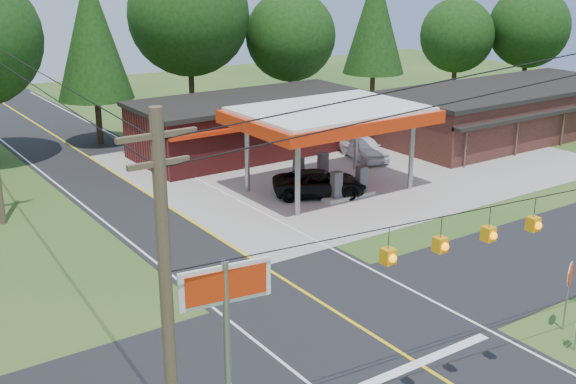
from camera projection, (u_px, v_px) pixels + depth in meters
ground at (350, 321)px, 26.81m from camera, size 120.00×120.00×0.00m
main_highway at (350, 321)px, 26.81m from camera, size 8.00×120.00×0.02m
cross_road at (350, 321)px, 26.81m from camera, size 70.00×7.00×0.02m
lane_center_yellow at (350, 321)px, 26.81m from camera, size 0.15×110.00×0.00m
gas_canopy at (330, 118)px, 40.51m from camera, size 10.60×7.40×4.88m
convenience_store at (253, 124)px, 49.61m from camera, size 16.40×7.55×3.80m
strip_building at (507, 111)px, 53.78m from camera, size 20.40×8.75×3.80m
utility_pole_near_left at (168, 318)px, 16.17m from camera, size 1.80×0.30×10.00m
overhead_beacons at (467, 215)px, 19.64m from camera, size 17.04×2.04×1.03m
treeline_backdrop at (114, 50)px, 43.75m from camera, size 70.27×51.59×13.30m
suv_car at (320, 183)px, 40.64m from camera, size 7.09×7.09×1.47m
sedan_car at (364, 148)px, 47.96m from camera, size 5.47×5.47×1.55m
big_stop_sign at (227, 325)px, 17.17m from camera, size 2.30×0.42×6.21m
octagonal_stop_sign at (570, 279)px, 25.57m from camera, size 0.85×0.42×2.68m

